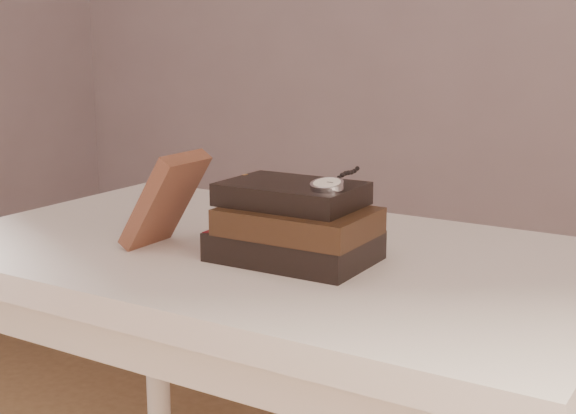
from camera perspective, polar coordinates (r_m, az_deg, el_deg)
The scene contains 5 objects.
table at distance 1.23m, azimuth -1.34°, elevation -6.97°, with size 1.00×0.60×0.75m.
book_stack at distance 1.12m, azimuth 0.49°, elevation -1.29°, with size 0.22×0.15×0.11m.
journal at distance 1.19m, azimuth -8.73°, elevation 0.51°, with size 0.02×0.10×0.16m, color #47251B.
pocket_watch at distance 1.07m, azimuth 2.94°, elevation 1.66°, with size 0.05×0.15×0.02m.
eyeglasses at distance 1.21m, azimuth -0.91°, elevation 0.37°, with size 0.09×0.11×0.04m.
Camera 1 is at (0.63, -0.62, 1.07)m, focal length 50.01 mm.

